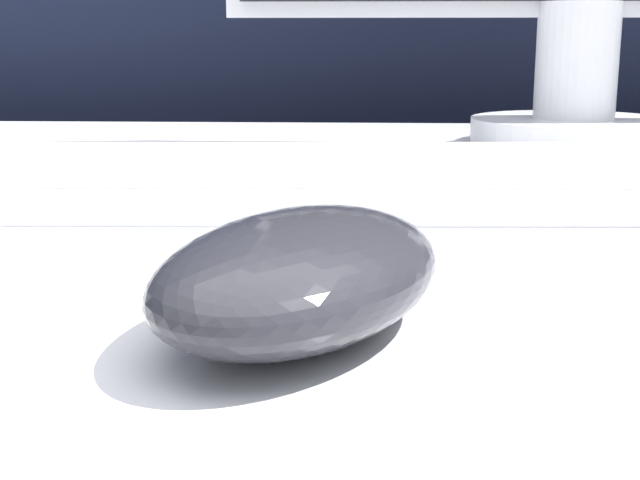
# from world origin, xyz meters

# --- Properties ---
(partition_panel) EXTENTS (5.00, 0.03, 1.44)m
(partition_panel) POSITION_xyz_m (0.00, 0.66, 0.72)
(partition_panel) COLOR black
(partition_panel) RESTS_ON ground_plane
(computer_mouse_near) EXTENTS (0.11, 0.14, 0.03)m
(computer_mouse_near) POSITION_xyz_m (-0.02, -0.11, 0.75)
(computer_mouse_near) COLOR #232328
(computer_mouse_near) RESTS_ON desk
(keyboard) EXTENTS (0.46, 0.15, 0.02)m
(keyboard) POSITION_xyz_m (-0.02, 0.10, 0.74)
(keyboard) COLOR silver
(keyboard) RESTS_ON desk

